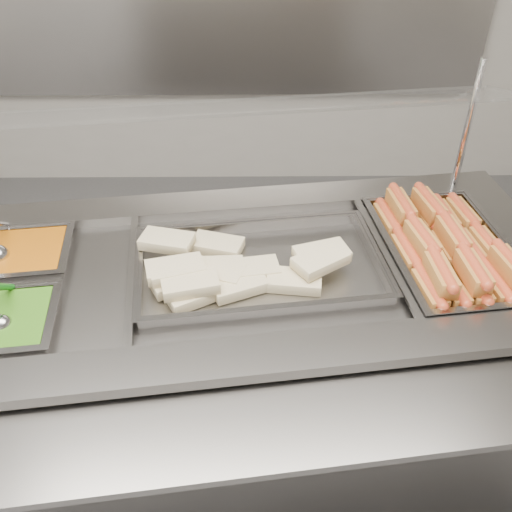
{
  "coord_description": "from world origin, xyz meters",
  "views": [
    {
      "loc": [
        0.15,
        -0.89,
        1.91
      ],
      "look_at": [
        0.16,
        0.4,
        0.92
      ],
      "focal_mm": 40.0,
      "sensor_mm": 36.0,
      "label": 1
    }
  ],
  "objects_px": {
    "sneeze_guard": "(227,112)",
    "serving_spoon": "(2,318)",
    "pan_wraps": "(259,269)",
    "steam_counter": "(241,370)",
    "pan_hotdogs": "(445,257)"
  },
  "relations": [
    {
      "from": "sneeze_guard",
      "to": "pan_hotdogs",
      "type": "distance_m",
      "value": 0.78
    },
    {
      "from": "pan_hotdogs",
      "to": "serving_spoon",
      "type": "distance_m",
      "value": 1.26
    },
    {
      "from": "sneeze_guard",
      "to": "pan_wraps",
      "type": "distance_m",
      "value": 0.45
    },
    {
      "from": "sneeze_guard",
      "to": "pan_wraps",
      "type": "bearing_deg",
      "value": -67.38
    },
    {
      "from": "sneeze_guard",
      "to": "pan_hotdogs",
      "type": "relative_size",
      "value": 2.84
    },
    {
      "from": "steam_counter",
      "to": "pan_hotdogs",
      "type": "height_order",
      "value": "pan_hotdogs"
    },
    {
      "from": "serving_spoon",
      "to": "steam_counter",
      "type": "bearing_deg",
      "value": 20.97
    },
    {
      "from": "steam_counter",
      "to": "pan_hotdogs",
      "type": "bearing_deg",
      "value": 7.27
    },
    {
      "from": "sneeze_guard",
      "to": "pan_wraps",
      "type": "height_order",
      "value": "sneeze_guard"
    },
    {
      "from": "sneeze_guard",
      "to": "serving_spoon",
      "type": "xyz_separation_m",
      "value": [
        -0.57,
        -0.45,
        -0.36
      ]
    },
    {
      "from": "steam_counter",
      "to": "pan_wraps",
      "type": "height_order",
      "value": "pan_wraps"
    },
    {
      "from": "steam_counter",
      "to": "pan_hotdogs",
      "type": "xyz_separation_m",
      "value": [
        0.62,
        0.08,
        0.41
      ]
    },
    {
      "from": "sneeze_guard",
      "to": "serving_spoon",
      "type": "height_order",
      "value": "sneeze_guard"
    },
    {
      "from": "pan_hotdogs",
      "to": "pan_wraps",
      "type": "height_order",
      "value": "same"
    },
    {
      "from": "steam_counter",
      "to": "pan_wraps",
      "type": "distance_m",
      "value": 0.43
    }
  ]
}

